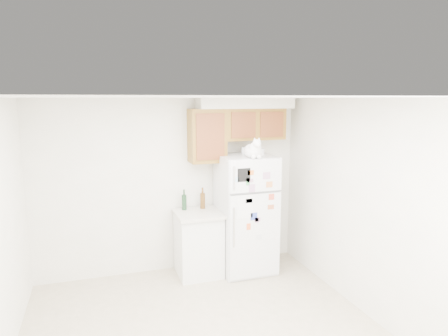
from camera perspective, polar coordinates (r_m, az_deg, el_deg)
name	(u,v)px	position (r m, az deg, el deg)	size (l,w,h in m)	color
room_shell	(214,180)	(4.07, -1.43, -1.69)	(3.84, 4.04, 2.52)	white
refrigerator	(246,214)	(5.80, 3.13, -6.55)	(0.76, 0.78, 1.70)	silver
base_counter	(199,243)	(5.79, -3.66, -10.64)	(0.64, 0.64, 0.92)	white
cat	(254,150)	(5.37, 4.27, 2.58)	(0.28, 0.41, 0.29)	white
storage_box_back	(248,150)	(5.80, 3.41, 2.53)	(0.18, 0.13, 0.10)	white
storage_box_front	(258,152)	(5.67, 4.84, 2.30)	(0.15, 0.11, 0.09)	white
bottle_green	(184,200)	(5.73, -5.71, -4.53)	(0.07, 0.07, 0.30)	#19381E
bottle_amber	(203,198)	(5.78, -3.08, -4.31)	(0.07, 0.07, 0.31)	#593814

